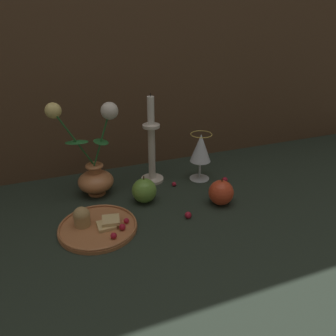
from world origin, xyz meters
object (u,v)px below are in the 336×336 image
(apple_beside_vase, at_px, (221,193))
(apple_near_glass, at_px, (145,191))
(candlestick, at_px, (152,149))
(plate_with_pastries, at_px, (96,225))
(vase, at_px, (94,167))
(wine_glass, at_px, (201,150))

(apple_beside_vase, distance_m, apple_near_glass, 0.24)
(candlestick, xyz_separation_m, apple_near_glass, (-0.07, -0.13, -0.08))
(plate_with_pastries, height_order, apple_near_glass, apple_near_glass)
(vase, relative_size, wine_glass, 1.82)
(vase, height_order, plate_with_pastries, vase)
(apple_beside_vase, bearing_deg, plate_with_pastries, 179.64)
(candlestick, bearing_deg, apple_beside_vase, -56.30)
(candlestick, bearing_deg, apple_near_glass, -117.59)
(vase, distance_m, plate_with_pastries, 0.22)
(vase, distance_m, wine_glass, 0.37)
(candlestick, height_order, apple_beside_vase, candlestick)
(wine_glass, height_order, apple_near_glass, wine_glass)
(candlestick, distance_m, apple_near_glass, 0.17)
(vase, xyz_separation_m, plate_with_pastries, (-0.04, -0.20, -0.08))
(plate_with_pastries, distance_m, apple_beside_vase, 0.39)
(apple_near_glass, bearing_deg, plate_with_pastries, -151.54)
(vase, bearing_deg, apple_near_glass, -39.57)
(wine_glass, distance_m, apple_near_glass, 0.26)
(candlestick, relative_size, apple_beside_vase, 3.45)
(plate_with_pastries, xyz_separation_m, apple_beside_vase, (0.39, -0.00, 0.03))
(candlestick, bearing_deg, plate_with_pastries, -136.81)
(wine_glass, relative_size, candlestick, 0.55)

